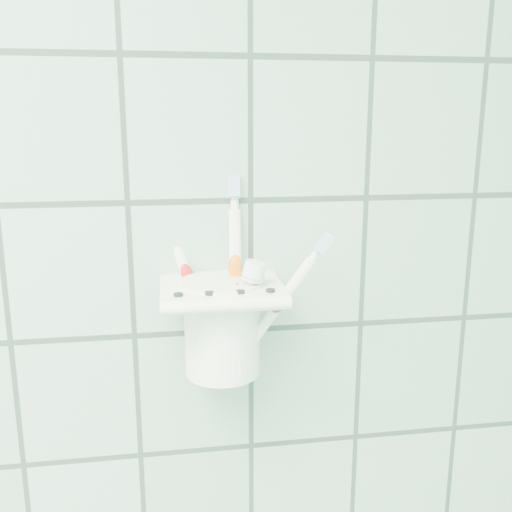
{
  "coord_description": "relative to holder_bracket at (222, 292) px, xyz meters",
  "views": [
    {
      "loc": [
        0.6,
        0.56,
        1.5
      ],
      "look_at": [
        0.68,
        1.1,
        1.37
      ],
      "focal_mm": 40.0,
      "sensor_mm": 36.0,
      "label": 1
    }
  ],
  "objects": [
    {
      "name": "toothpaste_tube",
      "position": [
        0.01,
        -0.01,
        -0.01
      ],
      "size": [
        0.05,
        0.03,
        0.13
      ],
      "rotation": [
        0.0,
        0.23,
        -0.14
      ],
      "color": "silver",
      "rests_on": "cup"
    },
    {
      "name": "holder_bracket",
      "position": [
        0.0,
        0.0,
        0.0
      ],
      "size": [
        0.13,
        0.11,
        0.04
      ],
      "color": "white",
      "rests_on": "wall_back"
    },
    {
      "name": "toothbrush_pink",
      "position": [
        -0.0,
        0.02,
        0.01
      ],
      "size": [
        0.06,
        0.05,
        0.2
      ],
      "rotation": [
        -0.26,
        -0.3,
        0.11
      ],
      "color": "white",
      "rests_on": "cup"
    },
    {
      "name": "cup",
      "position": [
        0.0,
        0.0,
        -0.04
      ],
      "size": [
        0.09,
        0.09,
        0.11
      ],
      "color": "white",
      "rests_on": "holder_bracket"
    },
    {
      "name": "toothbrush_orange",
      "position": [
        0.01,
        -0.01,
        0.01
      ],
      "size": [
        0.1,
        0.03,
        0.18
      ],
      "rotation": [
        -0.11,
        0.6,
        -0.33
      ],
      "color": "white",
      "rests_on": "cup"
    },
    {
      "name": "toothbrush_blue",
      "position": [
        0.02,
        0.0,
        0.02
      ],
      "size": [
        0.02,
        0.06,
        0.21
      ],
      "rotation": [
        -0.25,
        -0.01,
        -0.15
      ],
      "color": "white",
      "rests_on": "cup"
    }
  ]
}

